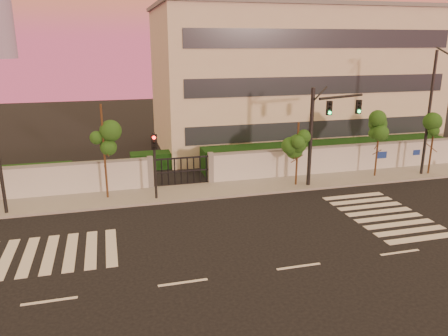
{
  "coord_description": "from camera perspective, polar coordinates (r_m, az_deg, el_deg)",
  "views": [
    {
      "loc": [
        -7.43,
        -15.33,
        9.2
      ],
      "look_at": [
        -1.69,
        6.0,
        2.85
      ],
      "focal_mm": 35.0,
      "sensor_mm": 36.0,
      "label": 1
    }
  ],
  "objects": [
    {
      "name": "streetlight_east",
      "position": [
        33.3,
        25.49,
        7.17
      ],
      "size": [
        0.55,
        2.2,
        9.15
      ],
      "color": "black",
      "rests_on": "ground"
    },
    {
      "name": "street_tree_f",
      "position": [
        34.08,
        25.69,
        4.18
      ],
      "size": [
        1.57,
        1.25,
        4.23
      ],
      "color": "#382314",
      "rests_on": "ground"
    },
    {
      "name": "sidewalk",
      "position": [
        28.38,
        0.93,
        -2.7
      ],
      "size": [
        60.0,
        3.0,
        0.15
      ],
      "primitive_type": "cube",
      "color": "gray",
      "rests_on": "ground"
    },
    {
      "name": "traffic_signal_main",
      "position": [
        28.84,
        12.82,
        5.5
      ],
      "size": [
        4.03,
        1.52,
        6.52
      ],
      "rotation": [
        0.0,
        0.0,
        0.35
      ],
      "color": "black",
      "rests_on": "ground"
    },
    {
      "name": "street_tree_c",
      "position": [
        26.49,
        -15.52,
        4.76
      ],
      "size": [
        1.6,
        1.28,
        5.82
      ],
      "color": "#382314",
      "rests_on": "ground"
    },
    {
      "name": "traffic_signal_secondary",
      "position": [
        26.04,
        -9.04,
        1.3
      ],
      "size": [
        0.33,
        0.33,
        4.19
      ],
      "rotation": [
        0.0,
        0.0,
        -0.26
      ],
      "color": "black",
      "rests_on": "ground"
    },
    {
      "name": "perimeter_wall",
      "position": [
        29.49,
        0.33,
        0.05
      ],
      "size": [
        60.0,
        0.36,
        2.2
      ],
      "color": "silver",
      "rests_on": "ground"
    },
    {
      "name": "ground",
      "position": [
        19.36,
        9.72,
        -12.58
      ],
      "size": [
        120.0,
        120.0,
        0.0
      ],
      "primitive_type": "plane",
      "color": "black",
      "rests_on": "ground"
    },
    {
      "name": "road_markings",
      "position": [
        21.98,
        1.81,
        -8.68
      ],
      "size": [
        57.0,
        7.62,
        0.02
      ],
      "color": "silver",
      "rests_on": "ground"
    },
    {
      "name": "street_tree_d",
      "position": [
        28.6,
        9.65,
        3.66
      ],
      "size": [
        1.58,
        1.26,
        4.31
      ],
      "color": "#382314",
      "rests_on": "ground"
    },
    {
      "name": "street_tree_e",
      "position": [
        31.98,
        19.6,
        4.56
      ],
      "size": [
        1.55,
        1.23,
        4.54
      ],
      "color": "#382314",
      "rests_on": "ground"
    },
    {
      "name": "institutional_building",
      "position": [
        40.89,
        8.85,
        11.6
      ],
      "size": [
        24.4,
        12.4,
        12.25
      ],
      "color": "beige",
      "rests_on": "ground"
    },
    {
      "name": "hedge_row",
      "position": [
        32.38,
        0.86,
        1.05
      ],
      "size": [
        41.0,
        4.25,
        1.8
      ],
      "color": "black",
      "rests_on": "ground"
    }
  ]
}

